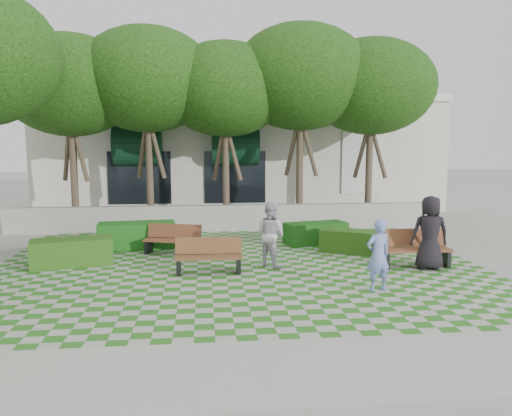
{
  "coord_description": "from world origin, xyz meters",
  "views": [
    {
      "loc": [
        -0.8,
        -11.04,
        3.04
      ],
      "look_at": [
        0.5,
        1.5,
        1.4
      ],
      "focal_mm": 35.0,
      "sensor_mm": 36.0,
      "label": 1
    }
  ],
  "objects": [
    {
      "name": "ground",
      "position": [
        0.0,
        0.0,
        0.0
      ],
      "size": [
        90.0,
        90.0,
        0.0
      ],
      "primitive_type": "plane",
      "color": "gray",
      "rests_on": "ground"
    },
    {
      "name": "lawn",
      "position": [
        0.0,
        1.0,
        0.01
      ],
      "size": [
        12.0,
        12.0,
        0.0
      ],
      "primitive_type": "plane",
      "color": "#2B721E",
      "rests_on": "ground"
    },
    {
      "name": "sidewalk_south",
      "position": [
        0.0,
        -4.7,
        0.01
      ],
      "size": [
        16.0,
        2.0,
        0.01
      ],
      "primitive_type": "cube",
      "color": "#9E9B93",
      "rests_on": "ground"
    },
    {
      "name": "retaining_wall",
      "position": [
        0.0,
        6.2,
        0.45
      ],
      "size": [
        15.0,
        0.36,
        0.9
      ],
      "primitive_type": "cube",
      "color": "#9E9B93",
      "rests_on": "ground"
    },
    {
      "name": "bench_east",
      "position": [
        4.35,
        0.61,
        0.44
      ],
      "size": [
        1.75,
        0.59,
        0.92
      ],
      "rotation": [
        0.0,
        0.0,
        0.0
      ],
      "color": "brown",
      "rests_on": "ground"
    },
    {
      "name": "bench_mid",
      "position": [
        -0.73,
        0.5,
        0.4
      ],
      "size": [
        1.58,
        0.54,
        0.83
      ],
      "rotation": [
        0.0,
        0.0,
        -0.01
      ],
      "color": "brown",
      "rests_on": "ground"
    },
    {
      "name": "bench_west",
      "position": [
        -1.69,
        2.66,
        0.39
      ],
      "size": [
        1.63,
        0.94,
        0.81
      ],
      "rotation": [
        0.0,
        0.0,
        -0.29
      ],
      "color": "brown",
      "rests_on": "ground"
    },
    {
      "name": "hedge_east",
      "position": [
        3.31,
        2.29,
        0.31
      ],
      "size": [
        1.93,
        1.39,
        0.63
      ],
      "primitive_type": "cube",
      "rotation": [
        0.0,
        0.0,
        -0.42
      ],
      "color": "#214813",
      "rests_on": "ground"
    },
    {
      "name": "hedge_midright",
      "position": [
        2.54,
        3.6,
        0.33
      ],
      "size": [
        2.0,
        1.18,
        0.66
      ],
      "primitive_type": "cube",
      "rotation": [
        0.0,
        0.0,
        0.24
      ],
      "color": "#154713",
      "rests_on": "ground"
    },
    {
      "name": "hedge_midleft",
      "position": [
        -2.78,
        3.5,
        0.38
      ],
      "size": [
        2.26,
        1.12,
        0.76
      ],
      "primitive_type": "cube",
      "rotation": [
        0.0,
        0.0,
        0.12
      ],
      "color": "#155115",
      "rests_on": "ground"
    },
    {
      "name": "hedge_west",
      "position": [
        -4.12,
        1.57,
        0.34
      ],
      "size": [
        2.07,
        1.22,
        0.68
      ],
      "primitive_type": "cube",
      "rotation": [
        0.0,
        0.0,
        0.24
      ],
      "color": "#234D14",
      "rests_on": "ground"
    },
    {
      "name": "person_blue",
      "position": [
        2.74,
        -1.31,
        0.75
      ],
      "size": [
        0.62,
        0.49,
        1.51
      ],
      "primitive_type": "imported",
      "rotation": [
        0.0,
        0.0,
        3.4
      ],
      "color": "#7389D2",
      "rests_on": "ground"
    },
    {
      "name": "person_dark",
      "position": [
        4.59,
        0.29,
        0.9
      ],
      "size": [
        0.95,
        0.7,
        1.8
      ],
      "primitive_type": "imported",
      "rotation": [
        0.0,
        0.0,
        2.99
      ],
      "color": "black",
      "rests_on": "ground"
    },
    {
      "name": "person_white",
      "position": [
        0.81,
        1.0,
        0.81
      ],
      "size": [
        0.98,
        0.99,
        1.61
      ],
      "primitive_type": "imported",
      "rotation": [
        0.0,
        0.0,
        2.32
      ],
      "color": "silver",
      "rests_on": "ground"
    },
    {
      "name": "tree_row",
      "position": [
        -1.86,
        5.95,
        5.18
      ],
      "size": [
        17.7,
        13.4,
        7.41
      ],
      "color": "#47382B",
      "rests_on": "ground"
    },
    {
      "name": "building",
      "position": [
        0.93,
        14.08,
        2.52
      ],
      "size": [
        18.0,
        8.92,
        5.15
      ],
      "color": "beige",
      "rests_on": "ground"
    }
  ]
}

